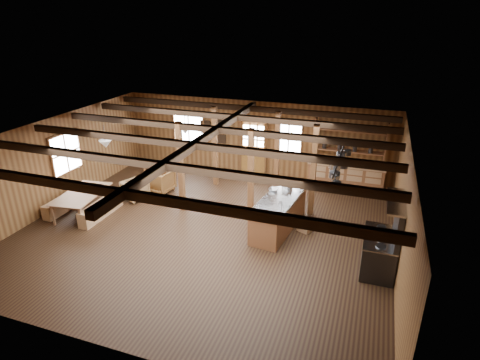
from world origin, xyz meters
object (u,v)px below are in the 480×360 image
(commercial_range, at_px, (382,247))
(armchair_a, at_px, (155,175))
(kitchen_island, at_px, (279,214))
(armchair_c, at_px, (135,190))
(dining_table, at_px, (84,203))
(armchair_b, at_px, (159,181))

(commercial_range, height_order, armchair_a, commercial_range)
(kitchen_island, bearing_deg, armchair_c, -177.51)
(kitchen_island, bearing_deg, dining_table, -163.25)
(kitchen_island, height_order, commercial_range, commercial_range)
(kitchen_island, height_order, armchair_a, kitchen_island)
(dining_table, height_order, armchair_b, armchair_b)
(commercial_range, bearing_deg, armchair_b, 162.63)
(kitchen_island, distance_m, dining_table, 5.88)
(armchair_a, height_order, armchair_b, armchair_b)
(armchair_c, bearing_deg, armchair_b, -95.13)
(commercial_range, relative_size, armchair_b, 2.14)
(kitchen_island, distance_m, armchair_a, 5.23)
(kitchen_island, relative_size, armchair_b, 3.01)
(commercial_range, height_order, dining_table, commercial_range)
(dining_table, distance_m, armchair_b, 2.56)
(commercial_range, relative_size, armchair_a, 2.52)
(commercial_range, distance_m, armchair_a, 8.20)
(commercial_range, distance_m, dining_table, 8.56)
(armchair_a, height_order, armchair_c, armchair_a)
(armchair_a, xyz_separation_m, armchair_b, (0.48, -0.53, 0.06))
(commercial_range, xyz_separation_m, armchair_b, (-7.22, 2.26, -0.21))
(commercial_range, xyz_separation_m, dining_table, (-8.55, 0.07, -0.27))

